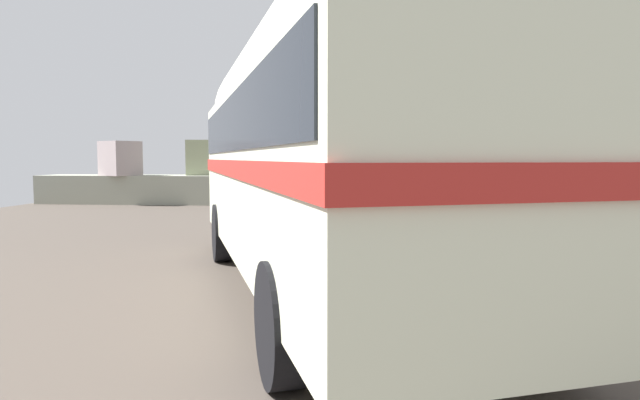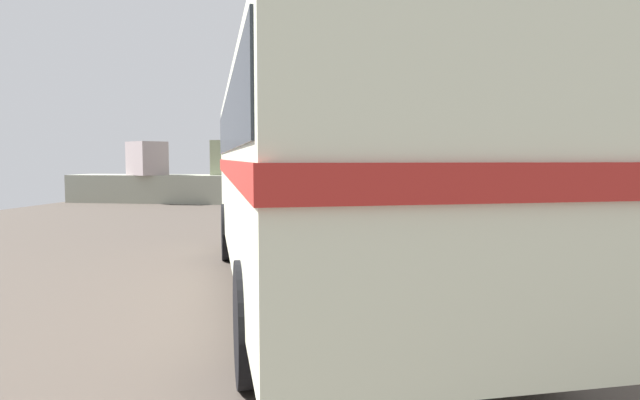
# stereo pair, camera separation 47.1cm
# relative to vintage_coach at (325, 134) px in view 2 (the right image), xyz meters

# --- Properties ---
(ground) EXTENTS (32.00, 26.00, 0.02)m
(ground) POSITION_rel_vintage_coach_xyz_m (3.58, 1.57, -2.04)
(ground) COLOR #484038
(breakwater) EXTENTS (31.36, 2.70, 2.45)m
(breakwater) POSITION_rel_vintage_coach_xyz_m (3.44, 13.40, -1.28)
(breakwater) COLOR gray
(breakwater) RESTS_ON ground
(vintage_coach) EXTENTS (5.26, 8.88, 3.70)m
(vintage_coach) POSITION_rel_vintage_coach_xyz_m (0.00, 0.00, 0.00)
(vintage_coach) COLOR black
(vintage_coach) RESTS_ON ground
(lamp_post) EXTENTS (0.94, 0.36, 6.46)m
(lamp_post) POSITION_rel_vintage_coach_xyz_m (4.88, 8.78, 1.59)
(lamp_post) COLOR #5B5B60
(lamp_post) RESTS_ON ground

